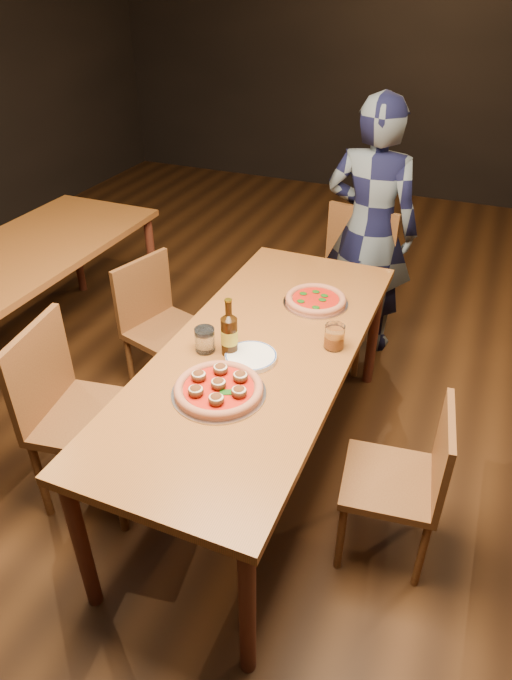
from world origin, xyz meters
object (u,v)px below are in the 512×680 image
at_px(chair_main_e, 390,480).
at_px(plate_stack, 251,357).
at_px(chair_main_nw, 90,417).
at_px(water_glass, 205,340).
at_px(diner, 370,230).
at_px(pizza_meatball, 219,388).
at_px(table_left, 13,268).
at_px(table_main, 260,360).
at_px(chair_main_sw, 169,331).
at_px(beer_bottle, 229,335).
at_px(amber_glass, 334,337).
at_px(chair_end, 344,287).
at_px(pizza_margherita, 316,300).

distance_m(chair_main_e, plate_stack, 0.77).
bearing_deg(chair_main_nw, chair_main_e, -90.00).
height_order(plate_stack, water_glass, water_glass).
xyz_separation_m(plate_stack, diner, (0.17, 1.48, 0.05)).
xyz_separation_m(chair_main_e, pizza_meatball, (-0.70, -0.14, 0.37)).
bearing_deg(table_left, table_main, -10.01).
relative_size(chair_main_sw, beer_bottle, 3.27).
relative_size(chair_main_sw, chair_main_e, 1.05).
distance_m(chair_main_e, amber_glass, 0.65).
relative_size(table_main, chair_end, 2.04).
height_order(beer_bottle, diner, diner).
height_order(beer_bottle, amber_glass, beer_bottle).
bearing_deg(chair_main_nw, table_main, -65.17).
bearing_deg(pizza_margherita, pizza_meatball, -99.24).
relative_size(chair_end, pizza_meatball, 2.60).
relative_size(table_left, pizza_meatball, 5.30).
bearing_deg(chair_end, pizza_meatball, -85.86).
relative_size(table_main, pizza_margherita, 6.13).
xyz_separation_m(table_left, diner, (1.87, 1.08, 0.13)).
bearing_deg(pizza_meatball, pizza_margherita, 80.76).
height_order(water_glass, amber_glass, same).
xyz_separation_m(chair_end, beer_bottle, (-0.19, -1.27, 0.35)).
distance_m(chair_end, plate_stack, 1.31).
bearing_deg(table_main, plate_stack, -92.33).
height_order(chair_main_e, diner, diner).
bearing_deg(table_main, chair_main_e, -18.47).
bearing_deg(beer_bottle, table_main, 40.90).
xyz_separation_m(pizza_meatball, beer_bottle, (-0.08, 0.27, 0.07)).
height_order(pizza_meatball, amber_glass, amber_glass).
relative_size(table_main, chair_main_nw, 2.09).
height_order(table_main, water_glass, water_glass).
bearing_deg(amber_glass, beer_bottle, -151.55).
bearing_deg(pizza_margherita, chair_main_sw, -174.32).
bearing_deg(beer_bottle, pizza_margherita, 69.23).
distance_m(chair_main_sw, chair_end, 1.13).
distance_m(table_main, pizza_margherita, 0.49).
bearing_deg(plate_stack, chair_end, 86.00).
distance_m(table_main, diner, 1.40).
bearing_deg(beer_bottle, chair_main_e, -9.60).
xyz_separation_m(table_left, plate_stack, (1.70, -0.40, 0.08)).
xyz_separation_m(chair_end, water_glass, (-0.30, -1.29, 0.32)).
height_order(chair_main_nw, beer_bottle, beer_bottle).
bearing_deg(amber_glass, diner, 96.11).
relative_size(chair_main_nw, beer_bottle, 3.64).
xyz_separation_m(beer_bottle, diner, (0.27, 1.47, -0.04)).
bearing_deg(water_glass, diner, 75.69).
xyz_separation_m(table_main, diner, (0.17, 1.38, 0.13)).
bearing_deg(chair_main_sw, chair_end, -29.82).
bearing_deg(chair_main_sw, water_glass, -119.04).
bearing_deg(chair_main_nw, pizza_margherita, -48.90).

